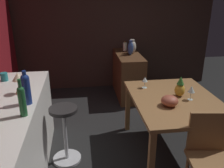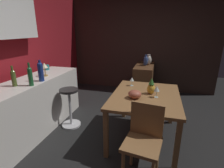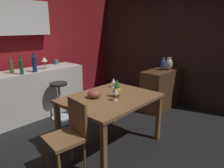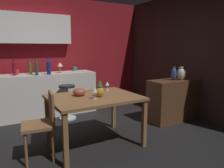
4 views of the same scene
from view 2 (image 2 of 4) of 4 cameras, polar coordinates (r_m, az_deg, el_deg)
The scene contains 20 objects.
ground_plane at distance 2.88m, azimuth 4.25°, elevation -17.89°, with size 9.00×9.00×0.00m, color black.
wall_kitchen_back at distance 3.37m, azimuth -33.09°, elevation 10.47°, with size 5.20×0.33×2.60m.
wall_side_right at distance 4.92m, azimuth 7.25°, elevation 13.27°, with size 0.10×4.40×2.60m, color #33231E.
dining_table at distance 2.66m, azimuth 11.05°, elevation -5.16°, with size 1.28×0.99×0.74m.
kitchen_counter at distance 3.17m, azimuth -24.88°, elevation -6.75°, with size 2.10×0.60×0.90m, color silver.
sideboard_cabinet at distance 4.49m, azimuth 10.54°, elevation 1.11°, with size 1.10×0.44×0.82m, color #56351E.
chair_near_window at distance 2.06m, azimuth 10.48°, elevation -17.51°, with size 0.45×0.45×0.89m.
bar_stool at distance 3.14m, azimuth -13.81°, elevation -7.33°, with size 0.34×0.34×0.70m.
wine_glass_left at distance 2.97m, azimuth 6.71°, elevation 1.48°, with size 0.07×0.07×0.15m.
wine_glass_right at distance 2.52m, azimuth 14.70°, elevation -1.58°, with size 0.08×0.08×0.17m.
pineapple_centerpiece at distance 2.64m, azimuth 12.90°, elevation -1.04°, with size 0.12×0.12×0.25m.
fruit_bowl at distance 2.45m, azimuth 7.58°, elevation -3.38°, with size 0.19×0.19×0.12m, color #9E4C38.
wine_bottle_olive at distance 2.79m, azimuth -29.96°, elevation 1.98°, with size 0.06×0.06×0.30m.
wine_bottle_cobalt at distance 2.88m, azimuth -22.69°, elevation 4.08°, with size 0.08×0.08×0.33m.
wine_bottle_green at distance 2.69m, azimuth -25.58°, elevation 2.60°, with size 0.06×0.06×0.34m.
cup_teal at distance 3.68m, azimuth -20.81°, elevation 5.23°, with size 0.12×0.08×0.10m.
counter_lamp at distance 3.16m, azimuth -21.58°, elevation 5.46°, with size 0.12×0.12×0.23m.
pillar_candle_tall at distance 4.64m, azimuth 11.01°, elevation 7.83°, with size 0.07×0.07×0.18m.
vase_ceramic_blue at distance 4.30m, azimuth 11.15°, elevation 7.66°, with size 0.11×0.11×0.26m.
vase_ceramic_ivory at distance 4.42m, azimuth 12.06°, elevation 7.84°, with size 0.15×0.15×0.26m.
Camera 2 is at (-2.30, -0.43, 1.68)m, focal length 27.47 mm.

